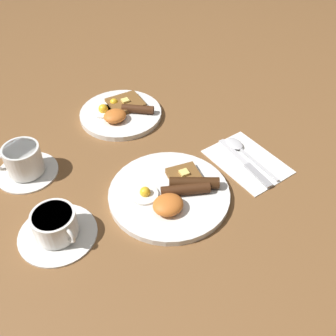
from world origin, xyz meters
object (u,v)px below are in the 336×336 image
object	(u,v)px
knife	(247,165)
spoon	(239,148)
breakfast_plate_far	(121,112)
teacup_far	(24,162)
breakfast_plate_near	(171,193)
teacup_near	(56,227)

from	to	relation	value
knife	spoon	size ratio (longest dim) A/B	1.05
breakfast_plate_far	teacup_far	xyz separation A→B (m)	(-0.30, -0.10, 0.02)
breakfast_plate_near	breakfast_plate_far	bearing A→B (deg)	83.41
breakfast_plate_near	knife	distance (m)	0.21
breakfast_plate_far	teacup_far	world-z (taller)	teacup_far
breakfast_plate_near	knife	world-z (taller)	breakfast_plate_near
breakfast_plate_near	teacup_near	world-z (taller)	teacup_near
teacup_near	knife	bearing A→B (deg)	-4.71
knife	breakfast_plate_near	bearing A→B (deg)	88.33
teacup_far	knife	size ratio (longest dim) A/B	0.75
breakfast_plate_far	teacup_near	world-z (taller)	teacup_near
teacup_far	breakfast_plate_near	bearing A→B (deg)	-43.73
breakfast_plate_far	breakfast_plate_near	bearing A→B (deg)	-96.59
teacup_far	knife	world-z (taller)	teacup_far
teacup_near	spoon	bearing A→B (deg)	2.48
breakfast_plate_far	spoon	world-z (taller)	breakfast_plate_far
breakfast_plate_near	teacup_far	size ratio (longest dim) A/B	1.88
teacup_near	spoon	size ratio (longest dim) A/B	0.88
breakfast_plate_near	knife	bearing A→B (deg)	-2.49
teacup_far	spoon	world-z (taller)	teacup_far
breakfast_plate_near	breakfast_plate_far	size ratio (longest dim) A/B	1.19
breakfast_plate_far	spoon	size ratio (longest dim) A/B	1.24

